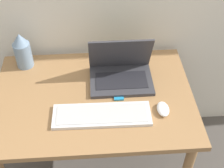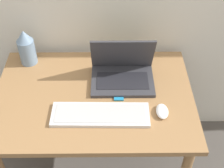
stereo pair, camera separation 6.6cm
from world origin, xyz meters
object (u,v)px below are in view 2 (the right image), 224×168
laptop (122,71)px  keyboard (100,115)px  vase (26,47)px  mp3_player (119,97)px  mouse (162,111)px

laptop → keyboard: laptop is taller
vase → mp3_player: (0.51, -0.29, -0.10)m
keyboard → mp3_player: keyboard is taller
laptop → mouse: bearing=-53.6°
laptop → mp3_player: size_ratio=6.44×
mouse → mp3_player: (-0.21, 0.11, -0.01)m
laptop → vase: 0.56m
mp3_player → mouse: bearing=-27.8°
vase → keyboard: bearing=-44.8°
mouse → mp3_player: 0.24m
vase → mp3_player: size_ratio=4.11×
keyboard → mouse: mouse is taller
vase → mp3_player: 0.60m
keyboard → mouse: (0.30, 0.01, 0.01)m
laptop → keyboard: (-0.12, -0.27, -0.04)m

